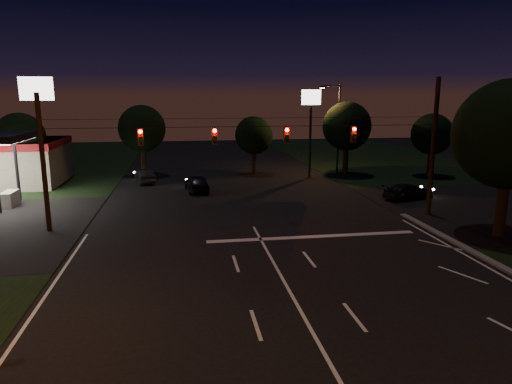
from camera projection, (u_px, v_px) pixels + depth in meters
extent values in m
plane|color=black|center=(323.00, 351.00, 14.20)|extent=(140.00, 140.00, 0.00)
cube|color=silver|center=(313.00, 237.00, 25.78)|extent=(12.00, 0.50, 0.01)
cylinder|color=black|center=(428.00, 215.00, 30.57)|extent=(0.30, 0.30, 9.00)
cylinder|color=black|center=(50.00, 231.00, 26.82)|extent=(0.28, 0.28, 8.00)
cylinder|color=black|center=(251.00, 127.00, 27.46)|extent=(24.00, 0.03, 0.03)
cylinder|color=black|center=(251.00, 118.00, 27.35)|extent=(24.00, 0.02, 0.02)
cube|color=#3F3307|center=(141.00, 137.00, 26.55)|extent=(0.32, 0.26, 1.00)
sphere|color=#FF0705|center=(140.00, 132.00, 26.33)|extent=(0.22, 0.22, 0.22)
sphere|color=black|center=(141.00, 137.00, 26.40)|extent=(0.20, 0.20, 0.20)
sphere|color=black|center=(141.00, 143.00, 26.47)|extent=(0.20, 0.20, 0.20)
cube|color=#3F3307|center=(215.00, 136.00, 27.23)|extent=(0.32, 0.26, 1.00)
sphere|color=#FF0705|center=(215.00, 131.00, 27.00)|extent=(0.22, 0.22, 0.22)
sphere|color=black|center=(215.00, 136.00, 27.07)|extent=(0.20, 0.20, 0.20)
sphere|color=black|center=(215.00, 142.00, 27.14)|extent=(0.20, 0.20, 0.20)
cube|color=#3F3307|center=(286.00, 135.00, 27.91)|extent=(0.32, 0.26, 1.00)
sphere|color=#FF0705|center=(287.00, 130.00, 27.69)|extent=(0.22, 0.22, 0.22)
sphere|color=black|center=(287.00, 135.00, 27.76)|extent=(0.20, 0.20, 0.20)
sphere|color=black|center=(287.00, 141.00, 27.83)|extent=(0.20, 0.20, 0.20)
cube|color=#3F3307|center=(353.00, 134.00, 28.59)|extent=(0.32, 0.26, 1.00)
sphere|color=#FF0705|center=(354.00, 129.00, 28.36)|extent=(0.22, 0.22, 0.22)
sphere|color=black|center=(354.00, 134.00, 28.43)|extent=(0.20, 0.20, 0.20)
sphere|color=black|center=(354.00, 140.00, 28.50)|extent=(0.20, 0.20, 0.20)
cube|color=gray|center=(10.00, 199.00, 32.76)|extent=(0.80, 2.00, 1.10)
cylinder|color=black|center=(17.00, 169.00, 34.31)|extent=(0.24, 0.24, 4.80)
cylinder|color=black|center=(42.00, 154.00, 32.49)|extent=(0.24, 0.24, 7.50)
cube|color=white|center=(36.00, 89.00, 31.56)|extent=(2.20, 0.30, 1.60)
cylinder|color=black|center=(310.00, 142.00, 43.71)|extent=(0.24, 0.24, 7.00)
cube|color=white|center=(311.00, 97.00, 42.85)|extent=(1.80, 0.30, 1.40)
cylinder|color=black|center=(338.00, 130.00, 45.99)|extent=(0.20, 0.20, 9.00)
cylinder|color=black|center=(331.00, 86.00, 44.96)|extent=(1.80, 0.12, 0.12)
cube|color=black|center=(323.00, 87.00, 44.84)|extent=(0.60, 0.35, 0.22)
cube|color=orange|center=(322.00, 88.00, 44.87)|extent=(0.45, 0.25, 0.04)
cylinder|color=black|center=(502.00, 202.00, 25.56)|extent=(0.60, 0.60, 4.00)
sphere|color=black|center=(510.00, 134.00, 24.79)|extent=(6.00, 6.00, 6.00)
sphere|color=black|center=(496.00, 136.00, 25.01)|extent=(4.20, 4.20, 4.20)
cylinder|color=black|center=(23.00, 169.00, 40.06)|extent=(0.49, 0.49, 3.00)
sphere|color=black|center=(20.00, 137.00, 39.48)|extent=(4.20, 4.20, 4.20)
sphere|color=black|center=(27.00, 138.00, 39.88)|extent=(3.15, 3.15, 3.15)
sphere|color=black|center=(16.00, 138.00, 39.64)|extent=(2.94, 2.94, 2.94)
cylinder|color=black|center=(143.00, 159.00, 45.46)|extent=(0.52, 0.52, 3.25)
sphere|color=black|center=(142.00, 128.00, 44.83)|extent=(4.60, 4.60, 4.60)
sphere|color=black|center=(147.00, 130.00, 45.27)|extent=(3.45, 3.45, 3.45)
sphere|color=black|center=(137.00, 129.00, 45.01)|extent=(3.22, 3.22, 3.22)
cylinder|color=black|center=(254.00, 161.00, 46.27)|extent=(0.47, 0.47, 2.75)
sphere|color=black|center=(254.00, 135.00, 45.74)|extent=(3.80, 3.80, 3.80)
sphere|color=black|center=(257.00, 136.00, 46.09)|extent=(2.85, 2.85, 2.85)
sphere|color=black|center=(250.00, 136.00, 45.88)|extent=(2.66, 2.66, 2.66)
cylinder|color=black|center=(346.00, 158.00, 45.67)|extent=(0.53, 0.53, 3.40)
sphere|color=black|center=(347.00, 126.00, 45.02)|extent=(4.80, 4.80, 4.80)
sphere|color=black|center=(350.00, 127.00, 45.47)|extent=(3.60, 3.60, 3.60)
sphere|color=black|center=(341.00, 127.00, 45.20)|extent=(3.36, 3.36, 3.36)
cylinder|color=black|center=(430.00, 162.00, 45.04)|extent=(0.48, 0.48, 2.90)
sphere|color=black|center=(432.00, 134.00, 44.48)|extent=(4.00, 4.00, 4.00)
sphere|color=black|center=(434.00, 135.00, 44.86)|extent=(3.00, 3.00, 3.00)
sphere|color=black|center=(427.00, 135.00, 44.63)|extent=(2.80, 2.80, 2.80)
imported|color=black|center=(197.00, 183.00, 37.83)|extent=(2.14, 4.34, 1.42)
imported|color=black|center=(144.00, 176.00, 41.76)|extent=(2.25, 4.02, 1.26)
imported|color=black|center=(408.00, 192.00, 35.03)|extent=(4.53, 2.92, 1.22)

